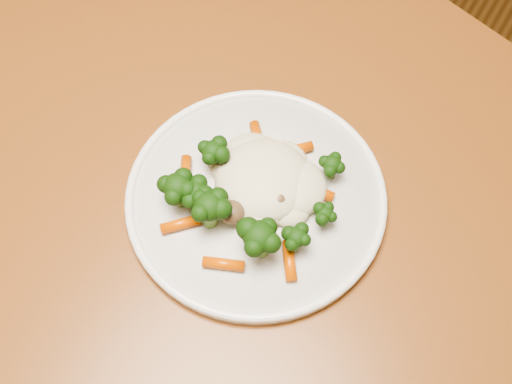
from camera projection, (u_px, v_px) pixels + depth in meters
dining_table at (218, 222)px, 0.80m from camera, size 1.43×1.14×0.75m
plate at (256, 198)px, 0.71m from camera, size 0.29×0.29×0.01m
meal at (248, 191)px, 0.68m from camera, size 0.19×0.19×0.05m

